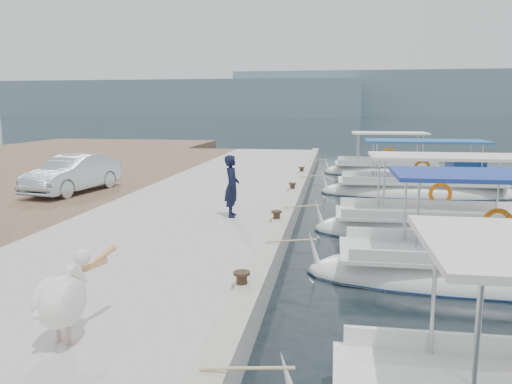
# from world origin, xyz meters

# --- Properties ---
(ground) EXTENTS (400.00, 400.00, 0.00)m
(ground) POSITION_xyz_m (0.00, 0.00, 0.00)
(ground) COLOR black
(ground) RESTS_ON ground
(concrete_quay) EXTENTS (6.00, 40.00, 0.50)m
(concrete_quay) POSITION_xyz_m (-3.00, 5.00, 0.25)
(concrete_quay) COLOR #A3A29D
(concrete_quay) RESTS_ON ground
(quay_curb) EXTENTS (0.44, 40.00, 0.12)m
(quay_curb) POSITION_xyz_m (-0.22, 5.00, 0.56)
(quay_curb) COLOR #A49E91
(quay_curb) RESTS_ON concrete_quay
(cobblestone_strip) EXTENTS (4.00, 40.00, 0.50)m
(cobblestone_strip) POSITION_xyz_m (-8.00, 5.00, 0.25)
(cobblestone_strip) COLOR brown
(cobblestone_strip) RESTS_ON ground
(distant_hills) EXTENTS (330.00, 60.00, 18.00)m
(distant_hills) POSITION_xyz_m (29.61, 201.49, 7.61)
(distant_hills) COLOR slate
(distant_hills) RESTS_ON ground
(fishing_caique_b) EXTENTS (7.59, 2.23, 2.83)m
(fishing_caique_b) POSITION_xyz_m (4.38, -0.96, 0.12)
(fishing_caique_b) COLOR silver
(fishing_caique_b) RESTS_ON ground
(fishing_caique_c) EXTENTS (6.68, 2.15, 2.83)m
(fishing_caique_c) POSITION_xyz_m (3.93, 2.85, 0.13)
(fishing_caique_c) COLOR silver
(fishing_caique_c) RESTS_ON ground
(fishing_caique_d) EXTENTS (7.82, 2.30, 2.83)m
(fishing_caique_d) POSITION_xyz_m (4.60, 9.41, 0.19)
(fishing_caique_d) COLOR silver
(fishing_caique_d) RESTS_ON ground
(fishing_caique_e) EXTENTS (6.42, 2.39, 2.83)m
(fishing_caique_e) POSITION_xyz_m (3.80, 15.91, 0.12)
(fishing_caique_e) COLOR silver
(fishing_caique_e) RESTS_ON ground
(mooring_bollards) EXTENTS (0.28, 20.28, 0.33)m
(mooring_bollards) POSITION_xyz_m (-0.35, 1.50, 0.69)
(mooring_bollards) COLOR black
(mooring_bollards) RESTS_ON concrete_quay
(pelican) EXTENTS (0.70, 1.48, 1.14)m
(pelican) POSITION_xyz_m (-2.25, -5.67, 1.09)
(pelican) COLOR tan
(pelican) RESTS_ON concrete_quay
(fisherman) EXTENTS (0.51, 0.68, 1.72)m
(fisherman) POSITION_xyz_m (-1.67, 2.08, 1.36)
(fisherman) COLOR black
(fisherman) RESTS_ON concrete_quay
(parked_car) EXTENTS (2.06, 4.24, 1.34)m
(parked_car) POSITION_xyz_m (-8.11, 5.19, 1.17)
(parked_car) COLOR #ADBBC6
(parked_car) RESTS_ON cobblestone_strip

